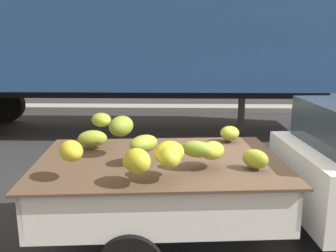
% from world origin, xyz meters
% --- Properties ---
extents(ground, '(220.00, 220.00, 0.00)m').
position_xyz_m(ground, '(0.00, 0.00, 0.00)').
color(ground, '#28282B').
extents(curb_strip, '(80.00, 0.80, 0.16)m').
position_xyz_m(curb_strip, '(0.00, 8.47, 0.08)').
color(curb_strip, gray).
rests_on(curb_strip, ground).
extents(pickup_truck, '(5.05, 2.20, 1.70)m').
position_xyz_m(pickup_truck, '(0.61, -0.21, 0.89)').
color(pickup_truck, white).
rests_on(pickup_truck, ground).
extents(semi_trailer, '(12.00, 2.70, 3.95)m').
position_xyz_m(semi_trailer, '(-2.76, 5.27, 2.54)').
color(semi_trailer, navy).
rests_on(semi_trailer, ground).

